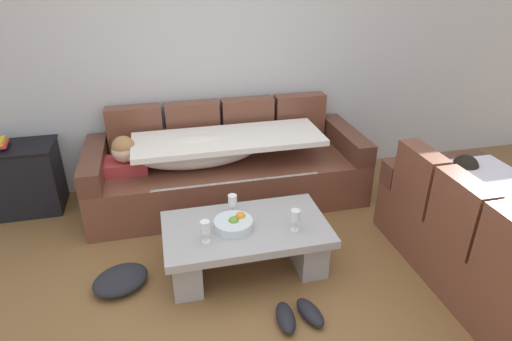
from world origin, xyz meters
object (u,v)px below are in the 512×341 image
(couch_along_wall, at_px, (223,168))
(couch_near_window, at_px, (495,243))
(fruit_bowl, at_px, (234,224))
(coffee_table, at_px, (246,242))
(wine_glass_far_back, at_px, (233,201))
(side_cabinet, at_px, (18,179))
(crumpled_garment, at_px, (121,280))
(wine_glass_near_right, at_px, (295,216))
(pair_of_shoes, at_px, (298,315))
(wine_glass_near_left, at_px, (205,228))

(couch_along_wall, xyz_separation_m, couch_near_window, (1.66, -1.62, 0.01))
(fruit_bowl, bearing_deg, coffee_table, 7.32)
(couch_near_window, relative_size, wine_glass_far_back, 10.74)
(couch_near_window, bearing_deg, couch_along_wall, 45.81)
(wine_glass_far_back, bearing_deg, coffee_table, -69.89)
(side_cabinet, relative_size, crumpled_garment, 1.80)
(wine_glass_near_right, xyz_separation_m, pair_of_shoes, (-0.11, -0.47, -0.45))
(fruit_bowl, distance_m, side_cabinet, 2.18)
(wine_glass_far_back, bearing_deg, couch_near_window, -22.51)
(couch_along_wall, xyz_separation_m, crumpled_garment, (-0.93, -1.07, -0.27))
(coffee_table, xyz_separation_m, side_cabinet, (-1.83, 1.30, 0.08))
(wine_glass_near_right, distance_m, wine_glass_far_back, 0.50)
(fruit_bowl, bearing_deg, wine_glass_near_right, -16.37)
(wine_glass_near_left, xyz_separation_m, wine_glass_near_right, (0.64, -0.01, 0.00))
(side_cabinet, bearing_deg, wine_glass_near_left, -43.02)
(couch_along_wall, height_order, fruit_bowl, couch_along_wall)
(coffee_table, xyz_separation_m, wine_glass_near_right, (0.33, -0.13, 0.26))
(coffee_table, height_order, wine_glass_near_right, wine_glass_near_right)
(fruit_bowl, relative_size, wine_glass_near_right, 1.69)
(couch_near_window, height_order, fruit_bowl, couch_near_window)
(couch_near_window, xyz_separation_m, fruit_bowl, (-1.76, 0.53, 0.08))
(wine_glass_near_left, height_order, wine_glass_near_right, same)
(couch_near_window, bearing_deg, crumpled_garment, 78.15)
(couch_along_wall, distance_m, wine_glass_far_back, 0.92)
(fruit_bowl, bearing_deg, pair_of_shoes, -62.75)
(coffee_table, xyz_separation_m, fruit_bowl, (-0.09, -0.01, 0.18))
(wine_glass_far_back, bearing_deg, side_cabinet, 147.63)
(wine_glass_near_right, distance_m, crumpled_garment, 1.33)
(couch_near_window, xyz_separation_m, coffee_table, (-1.67, 0.54, -0.10))
(coffee_table, relative_size, pair_of_shoes, 3.61)
(crumpled_garment, bearing_deg, wine_glass_far_back, 11.47)
(couch_near_window, bearing_deg, wine_glass_near_left, 78.10)
(pair_of_shoes, bearing_deg, couch_near_window, 2.20)
(coffee_table, height_order, fruit_bowl, fruit_bowl)
(couch_along_wall, relative_size, fruit_bowl, 9.09)
(side_cabinet, bearing_deg, wine_glass_near_right, -33.50)
(coffee_table, height_order, crumpled_garment, coffee_table)
(wine_glass_near_left, distance_m, pair_of_shoes, 0.84)
(fruit_bowl, height_order, wine_glass_near_right, wine_glass_near_right)
(wine_glass_near_right, distance_m, side_cabinet, 2.60)
(couch_along_wall, xyz_separation_m, pair_of_shoes, (0.20, -1.67, -0.28))
(coffee_table, height_order, wine_glass_near_left, wine_glass_near_left)
(couch_near_window, height_order, wine_glass_near_right, couch_near_window)
(fruit_bowl, height_order, side_cabinet, side_cabinet)
(crumpled_garment, bearing_deg, couch_near_window, -11.85)
(fruit_bowl, relative_size, pair_of_shoes, 0.84)
(couch_along_wall, relative_size, pair_of_shoes, 7.65)
(side_cabinet, bearing_deg, fruit_bowl, -36.88)
(wine_glass_near_right, bearing_deg, crumpled_garment, 173.87)
(couch_near_window, xyz_separation_m, side_cabinet, (-3.51, 1.84, -0.01))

